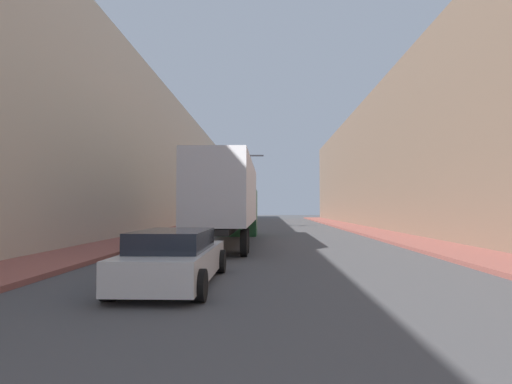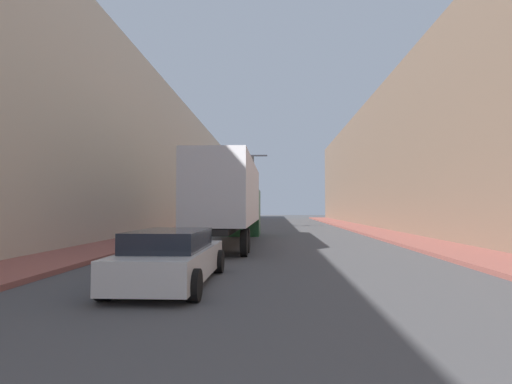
# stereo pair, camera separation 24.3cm
# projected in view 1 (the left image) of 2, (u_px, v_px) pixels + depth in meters

# --- Properties ---
(sidewalk_right) EXTENTS (2.79, 80.00, 0.15)m
(sidewalk_right) POSITION_uv_depth(u_px,v_px,m) (372.00, 232.00, 28.68)
(sidewalk_right) COLOR #9E564C
(sidewalk_right) RESTS_ON ground
(sidewalk_left) EXTENTS (2.79, 80.00, 0.15)m
(sidewalk_left) POSITION_uv_depth(u_px,v_px,m) (171.00, 232.00, 29.13)
(sidewalk_left) COLOR #9E564C
(sidewalk_left) RESTS_ON ground
(building_right) EXTENTS (6.00, 80.00, 11.84)m
(building_right) POSITION_uv_depth(u_px,v_px,m) (433.00, 151.00, 28.77)
(building_right) COLOR #846B56
(building_right) RESTS_ON ground
(building_left) EXTENTS (6.00, 80.00, 11.95)m
(building_left) POSITION_uv_depth(u_px,v_px,m) (113.00, 152.00, 29.49)
(building_left) COLOR beige
(building_left) RESTS_ON ground
(semi_truck) EXTENTS (2.43, 13.98, 4.00)m
(semi_truck) POSITION_uv_depth(u_px,v_px,m) (230.00, 199.00, 20.70)
(semi_truck) COLOR silver
(semi_truck) RESTS_ON ground
(sedan_car) EXTENTS (2.02, 4.73, 1.30)m
(sedan_car) POSITION_uv_depth(u_px,v_px,m) (175.00, 258.00, 9.47)
(sedan_car) COLOR silver
(sedan_car) RESTS_ON ground
(traffic_signal_gantry) EXTENTS (5.26, 0.35, 6.53)m
(traffic_signal_gantry) POSITION_uv_depth(u_px,v_px,m) (219.00, 175.00, 33.79)
(traffic_signal_gantry) COLOR black
(traffic_signal_gantry) RESTS_ON ground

